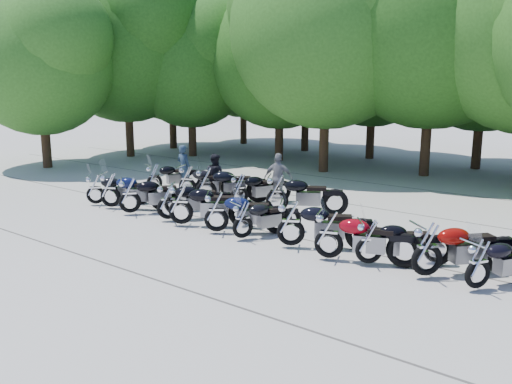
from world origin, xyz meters
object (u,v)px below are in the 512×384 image
Objects in this scene: motorcycle_3 at (168,200)px; motorcycle_16 at (277,192)px; motorcycle_4 at (181,202)px; motorcycle_7 at (291,222)px; motorcycle_13 at (187,180)px; motorcycle_2 at (130,194)px; motorcycle_9 at (369,240)px; motorcycle_14 at (206,183)px; motorcycle_11 at (479,262)px; motorcycle_12 at (154,176)px; rider_2 at (279,179)px; motorcycle_6 at (243,219)px; motorcycle_1 at (110,189)px; motorcycle_15 at (239,188)px; rider_0 at (184,167)px; motorcycle_5 at (216,210)px; motorcycle_8 at (329,233)px; rider_1 at (215,176)px; motorcycle_0 at (95,188)px.

motorcycle_16 is (2.07, 2.79, 0.04)m from motorcycle_3.
motorcycle_4 is 3.73m from motorcycle_7.
motorcycle_2 is at bearing 166.38° from motorcycle_13.
motorcycle_14 reaches higher than motorcycle_9.
motorcycle_9 is at bearing 30.28° from motorcycle_11.
rider_2 reaches higher than motorcycle_12.
motorcycle_6 is 1.44m from motorcycle_7.
motorcycle_3 is (2.69, 0.07, -0.02)m from motorcycle_1.
motorcycle_13 is at bearing 35.79° from motorcycle_14.
motorcycle_3 is 6.64m from motorcycle_9.
motorcycle_15 is (-0.19, 2.93, -0.08)m from motorcycle_4.
motorcycle_3 is 1.13× the size of motorcycle_6.
motorcycle_3 is at bearing -165.73° from motorcycle_13.
motorcycle_13 is 1.35× the size of rider_0.
motorcycle_8 is (3.64, -0.07, 0.01)m from motorcycle_5.
motorcycle_7 is at bearing 170.24° from motorcycle_15.
motorcycle_6 is (2.30, 0.04, -0.13)m from motorcycle_4.
motorcycle_6 is 7.10m from motorcycle_12.
motorcycle_3 is 2.80m from motorcycle_15.
motorcycle_4 is at bearing 113.68° from rider_1.
motorcycle_5 is at bearing -136.11° from motorcycle_0.
motorcycle_11 is (4.62, -0.03, -0.09)m from motorcycle_7.
rider_0 is at bearing -31.63° from motorcycle_2.
rider_2 is at bearing -39.11° from motorcycle_4.
motorcycle_2 is (1.97, -0.13, 0.08)m from motorcycle_0.
motorcycle_0 is at bearing 129.47° from motorcycle_13.
rider_2 is at bearing -95.24° from motorcycle_15.
motorcycle_14 is at bearing 66.82° from motorcycle_16.
motorcycle_4 is 2.94m from motorcycle_15.
motorcycle_14 is (-0.75, 2.48, 0.05)m from motorcycle_3.
motorcycle_1 is at bearing 60.27° from motorcycle_7.
rider_0 is at bearing 29.48° from motorcycle_13.
motorcycle_1 reaches higher than motorcycle_13.
motorcycle_0 is 6.28m from motorcycle_16.
rider_1 is at bearing -4.54° from motorcycle_4.
motorcycle_16 reaches higher than motorcycle_5.
motorcycle_15 is at bearing -110.04° from motorcycle_13.
motorcycle_11 is 12.64m from rider_0.
motorcycle_14 is 1.31m from motorcycle_15.
motorcycle_13 is at bearing 25.22° from motorcycle_15.
motorcycle_9 is at bearing -150.25° from motorcycle_14.
motorcycle_16 is at bearing 21.02° from motorcycle_9.
motorcycle_1 is at bearing 68.03° from motorcycle_8.
motorcycle_3 is 1.00× the size of motorcycle_5.
motorcycle_14 is (-5.20, 2.42, 0.02)m from motorcycle_7.
rider_0 is at bearing 14.18° from motorcycle_11.
motorcycle_9 is at bearing -119.62° from motorcycle_4.
motorcycle_9 is (4.57, 0.18, -0.05)m from motorcycle_5.
motorcycle_2 is at bearing 68.94° from motorcycle_8.
motorcycle_0 is 3.52m from motorcycle_3.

